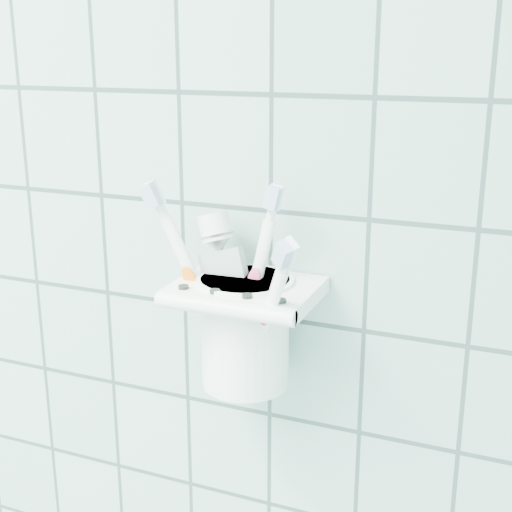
% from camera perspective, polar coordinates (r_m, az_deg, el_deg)
% --- Properties ---
extents(holder_bracket, '(0.13, 0.10, 0.04)m').
position_cam_1_polar(holder_bracket, '(0.64, -0.74, -2.92)').
color(holder_bracket, white).
rests_on(holder_bracket, wall_back).
extents(cup, '(0.09, 0.09, 0.10)m').
position_cam_1_polar(cup, '(0.66, -0.86, -5.73)').
color(cup, white).
rests_on(cup, holder_bracket).
extents(toothbrush_pink, '(0.07, 0.03, 0.19)m').
position_cam_1_polar(toothbrush_pink, '(0.64, -1.63, -1.43)').
color(toothbrush_pink, white).
rests_on(toothbrush_pink, cup).
extents(toothbrush_blue, '(0.04, 0.02, 0.18)m').
position_cam_1_polar(toothbrush_blue, '(0.64, -1.75, -1.86)').
color(toothbrush_blue, white).
rests_on(toothbrush_blue, cup).
extents(toothbrush_orange, '(0.08, 0.09, 0.18)m').
position_cam_1_polar(toothbrush_orange, '(0.65, -0.50, -1.25)').
color(toothbrush_orange, white).
rests_on(toothbrush_orange, cup).
extents(toothpaste_tube, '(0.07, 0.04, 0.17)m').
position_cam_1_polar(toothpaste_tube, '(0.63, -0.76, -2.51)').
color(toothpaste_tube, silver).
rests_on(toothpaste_tube, cup).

